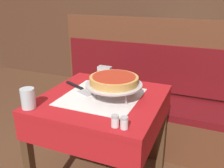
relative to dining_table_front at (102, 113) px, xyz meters
name	(u,v)px	position (x,y,z in m)	size (l,w,h in m)	color
dining_table_front	(102,113)	(0.00, 0.00, 0.00)	(0.73, 0.73, 0.75)	red
dining_table_rear	(181,56)	(0.26, 1.63, 0.01)	(0.77, 0.77, 0.75)	#1E6B33
booth_bench	(144,108)	(0.07, 0.79, -0.31)	(1.75, 0.50, 1.13)	brown
back_wall_panel	(170,4)	(0.00, 2.10, 0.57)	(6.00, 0.04, 2.40)	#4C2D1E
pizza_pan_stand	(114,85)	(0.08, 0.01, 0.20)	(0.34, 0.34, 0.09)	#ADADB2
deep_dish_pizza	(114,80)	(0.08, 0.01, 0.23)	(0.29, 0.29, 0.05)	tan
pizza_server	(81,89)	(-0.18, 0.06, 0.12)	(0.29, 0.18, 0.01)	#BCBCC1
water_glass_near	(28,98)	(-0.31, -0.30, 0.17)	(0.08, 0.08, 0.11)	silver
salt_shaker	(115,121)	(0.21, -0.30, 0.14)	(0.04, 0.04, 0.06)	silver
pepper_shaker	(124,123)	(0.26, -0.30, 0.14)	(0.04, 0.04, 0.06)	silver
napkin_holder	(105,72)	(-0.12, 0.32, 0.16)	(0.10, 0.05, 0.09)	#B2B2B7
condiment_caddy	(182,42)	(0.24, 1.74, 0.16)	(0.14, 0.14, 0.18)	black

